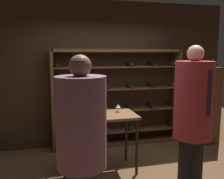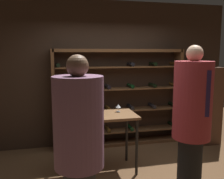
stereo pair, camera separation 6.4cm
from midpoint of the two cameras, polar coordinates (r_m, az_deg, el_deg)
name	(u,v)px [view 1 (the left image)]	position (r m, az deg, el deg)	size (l,w,h in m)	color
ground_plane	(130,178)	(4.08, 3.72, -19.40)	(9.35, 9.35, 0.00)	brown
back_wall	(105,74)	(5.24, -1.85, 3.61)	(5.25, 0.10, 2.93)	#332319
wine_rack	(119,98)	(5.16, 1.16, -1.93)	(2.67, 0.32, 1.97)	brown
tasting_table	(98,121)	(4.01, -3.62, -7.19)	(1.21, 0.64, 0.93)	brown
person_guest_blue_shirt	(192,119)	(3.23, 17.17, -6.32)	(0.46, 0.47, 1.99)	black
person_bystander_dark_jacket	(82,144)	(2.49, -7.63, -12.08)	(0.48, 0.48, 1.88)	#2B2B2B
display_cabinet	(207,105)	(5.65, 20.35, -3.36)	(0.44, 0.36, 1.60)	#4C2D1E
wine_bottle_green_slim	(95,110)	(3.79, -4.37, -4.58)	(0.07, 0.07, 0.35)	black
wine_bottle_black_capsule	(98,105)	(4.08, -3.56, -3.41)	(0.08, 0.08, 0.39)	black
wine_glass_stemmed_right	(118,106)	(4.17, 0.95, -3.82)	(0.09, 0.09, 0.12)	silver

